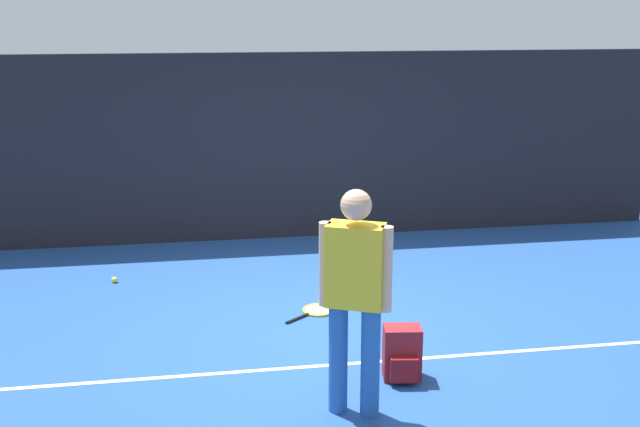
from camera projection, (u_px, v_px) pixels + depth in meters
name	position (u px, v px, depth m)	size (l,w,h in m)	color
ground_plane	(327.00, 327.00, 7.15)	(12.00, 12.00, 0.00)	#234C93
back_fence	(287.00, 147.00, 9.70)	(10.00, 0.10, 2.38)	black
court_line	(343.00, 364.00, 6.39)	(9.00, 0.05, 0.00)	white
tennis_player	(355.00, 290.00, 5.39)	(0.49, 0.36, 1.70)	#2659A5
tennis_racket	(317.00, 311.00, 7.50)	(0.59, 0.52, 0.03)	black
backpack	(402.00, 354.00, 6.10)	(0.32, 0.31, 0.44)	maroon
tennis_ball_near_player	(115.00, 280.00, 8.30)	(0.07, 0.07, 0.07)	#CCE033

